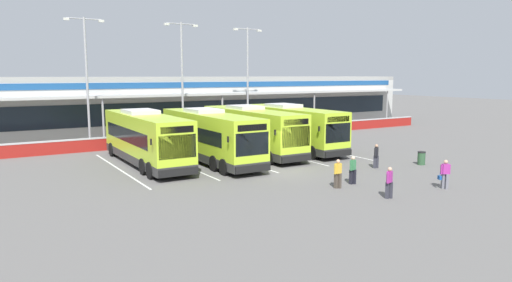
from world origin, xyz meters
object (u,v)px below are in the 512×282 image
at_px(pedestrian_near_bin, 353,169).
at_px(coach_bus_centre, 251,131).
at_px(coach_bus_right_centre, 290,128).
at_px(lamp_post_east, 248,74).
at_px(lamp_post_west, 87,74).
at_px(pedestrian_approaching_bus, 376,155).
at_px(lamp_post_centre, 182,74).
at_px(pedestrian_with_handbag, 445,174).
at_px(litter_bin, 421,158).
at_px(coach_bus_leftmost, 145,139).
at_px(pedestrian_in_dark_coat, 338,173).
at_px(pedestrian_child, 389,182).
at_px(coach_bus_left_centre, 210,137).

bearing_deg(pedestrian_near_bin, coach_bus_centre, 88.43).
height_order(coach_bus_right_centre, lamp_post_east, lamp_post_east).
xyz_separation_m(pedestrian_near_bin, lamp_post_west, (-9.87, 22.07, 5.42)).
height_order(pedestrian_approaching_bus, lamp_post_west, lamp_post_west).
height_order(lamp_post_centre, lamp_post_east, same).
height_order(pedestrian_with_handbag, lamp_post_east, lamp_post_east).
height_order(lamp_post_west, lamp_post_centre, same).
height_order(pedestrian_near_bin, litter_bin, pedestrian_near_bin).
xyz_separation_m(coach_bus_leftmost, lamp_post_west, (-1.64, 10.16, 4.50)).
relative_size(pedestrian_with_handbag, lamp_post_west, 0.15).
bearing_deg(coach_bus_centre, pedestrian_with_handbag, -78.32).
bearing_deg(lamp_post_centre, pedestrian_in_dark_coat, -89.80).
bearing_deg(pedestrian_with_handbag, pedestrian_approaching_bus, 80.31).
height_order(pedestrian_child, litter_bin, pedestrian_child).
height_order(pedestrian_child, pedestrian_near_bin, same).
bearing_deg(pedestrian_in_dark_coat, coach_bus_right_centre, 65.77).
bearing_deg(litter_bin, coach_bus_leftmost, 148.26).
xyz_separation_m(pedestrian_in_dark_coat, lamp_post_east, (7.56, 22.70, 5.42)).
bearing_deg(lamp_post_west, coach_bus_leftmost, -80.80).
height_order(coach_bus_centre, pedestrian_near_bin, coach_bus_centre).
relative_size(pedestrian_child, pedestrian_near_bin, 1.00).
distance_m(coach_bus_leftmost, pedestrian_approaching_bus, 15.82).
distance_m(coach_bus_left_centre, pedestrian_near_bin, 11.30).
bearing_deg(lamp_post_west, litter_bin, -48.41).
distance_m(coach_bus_left_centre, litter_bin, 14.96).
bearing_deg(pedestrian_with_handbag, lamp_post_east, 84.10).
relative_size(lamp_post_centre, lamp_post_east, 1.00).
distance_m(lamp_post_centre, litter_bin, 22.61).
relative_size(coach_bus_left_centre, lamp_post_east, 1.11).
height_order(coach_bus_right_centre, pedestrian_in_dark_coat, coach_bus_right_centre).
bearing_deg(pedestrian_child, coach_bus_left_centre, 103.63).
bearing_deg(coach_bus_right_centre, lamp_post_east, 78.97).
xyz_separation_m(coach_bus_right_centre, litter_bin, (3.97, -10.19, -1.32)).
relative_size(pedestrian_child, pedestrian_approaching_bus, 1.00).
xyz_separation_m(coach_bus_right_centre, pedestrian_near_bin, (-4.15, -12.00, -0.91)).
bearing_deg(lamp_post_west, coach_bus_left_centre, -62.84).
height_order(pedestrian_with_handbag, pedestrian_approaching_bus, same).
bearing_deg(pedestrian_approaching_bus, litter_bin, -12.58).
bearing_deg(coach_bus_centre, pedestrian_near_bin, -91.57).
bearing_deg(coach_bus_leftmost, lamp_post_east, 36.07).
height_order(lamp_post_centre, litter_bin, lamp_post_centre).
bearing_deg(lamp_post_east, coach_bus_centre, -119.14).
height_order(pedestrian_with_handbag, pedestrian_child, same).
relative_size(pedestrian_approaching_bus, litter_bin, 1.74).
xyz_separation_m(pedestrian_child, lamp_post_east, (6.78, 25.67, 5.42)).
bearing_deg(pedestrian_with_handbag, lamp_post_centre, 101.28).
bearing_deg(coach_bus_left_centre, lamp_post_west, 117.16).
xyz_separation_m(coach_bus_centre, pedestrian_in_dark_coat, (-1.72, -12.21, -0.91)).
relative_size(coach_bus_leftmost, pedestrian_in_dark_coat, 7.51).
distance_m(coach_bus_left_centre, lamp_post_west, 13.71).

